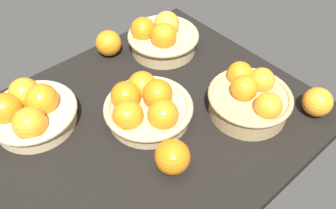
{
  "coord_description": "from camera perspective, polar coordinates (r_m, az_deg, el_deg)",
  "views": [
    {
      "loc": [
        -38.07,
        -50.09,
        72.07
      ],
      "look_at": [
        3.7,
        -2.67,
        7.0
      ],
      "focal_mm": 37.48,
      "sensor_mm": 36.0,
      "label": 1
    }
  ],
  "objects": [
    {
      "name": "loose_orange_front_gap",
      "position": [
        0.99,
        23.12,
        0.37
      ],
      "size": [
        7.8,
        7.8,
        7.8
      ],
      "primitive_type": "sphere",
      "color": "orange",
      "rests_on": "market_tray"
    },
    {
      "name": "basket_far_left",
      "position": [
        0.95,
        -21.44,
        -1.02
      ],
      "size": [
        22.31,
        22.31,
        10.89
      ],
      "color": "#D3BC8C",
      "rests_on": "market_tray"
    },
    {
      "name": "basket_near_right",
      "position": [
        0.94,
        13.2,
        1.08
      ],
      "size": [
        21.97,
        21.97,
        11.54
      ],
      "color": "tan",
      "rests_on": "market_tray"
    },
    {
      "name": "loose_orange_side_gap",
      "position": [
        0.8,
        0.73,
        -8.51
      ],
      "size": [
        8.27,
        8.27,
        8.27
      ],
      "primitive_type": "sphere",
      "color": "orange",
      "rests_on": "market_tray"
    },
    {
      "name": "basket_far_right",
      "position": [
        1.12,
        -1.05,
        10.89
      ],
      "size": [
        22.43,
        22.43,
        11.96
      ],
      "color": "tan",
      "rests_on": "market_tray"
    },
    {
      "name": "market_tray",
      "position": [
        0.95,
        -2.76,
        -2.52
      ],
      "size": [
        84.0,
        72.0,
        3.0
      ],
      "primitive_type": "cube",
      "color": "black",
      "rests_on": "ground"
    },
    {
      "name": "loose_orange_back_gap",
      "position": [
        1.12,
        -9.64,
        9.79
      ],
      "size": [
        8.04,
        8.04,
        8.04
      ],
      "primitive_type": "sphere",
      "color": "orange",
      "rests_on": "market_tray"
    },
    {
      "name": "basket_center",
      "position": [
        0.9,
        -3.6,
        -0.22
      ],
      "size": [
        23.24,
        23.24,
        10.5
      ],
      "color": "tan",
      "rests_on": "market_tray"
    }
  ]
}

